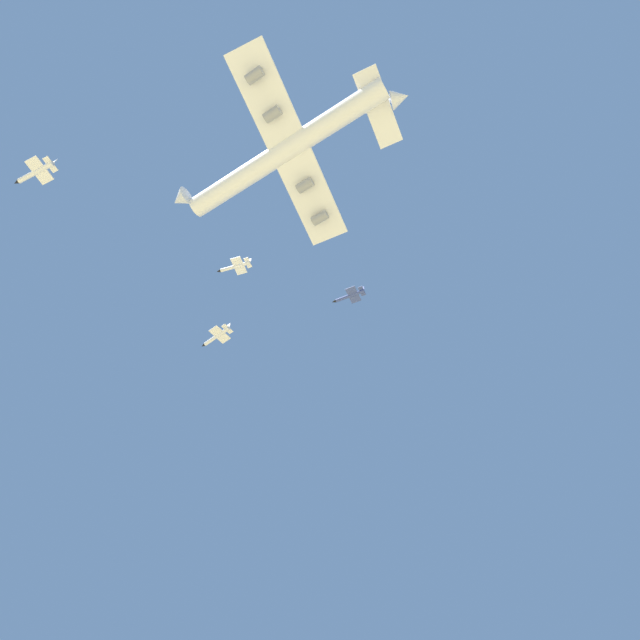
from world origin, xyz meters
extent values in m
cylinder|color=white|center=(-3.59, 31.39, 163.70)|extent=(67.54, 22.62, 6.40)
cone|color=white|center=(30.36, 44.80, 163.70)|extent=(6.32, 7.11, 6.08)
cone|color=white|center=(-37.51, 17.91, 164.29)|extent=(7.17, 7.47, 5.76)
cube|color=white|center=(-5.50, 30.78, 162.74)|extent=(33.04, 59.82, 8.71)
cylinder|color=gray|center=(2.40, 10.76, 157.66)|extent=(5.58, 4.12, 3.00)
cylinder|color=gray|center=(-1.60, 20.90, 159.11)|extent=(5.58, 4.12, 3.00)
cylinder|color=gray|center=(-9.61, 41.19, 162.02)|extent=(5.58, 4.12, 3.00)
cylinder|color=gray|center=(-13.61, 51.33, 163.47)|extent=(5.58, 4.12, 3.00)
cube|color=white|center=(-31.10, 19.37, 171.82)|extent=(8.20, 4.86, 10.40)
cube|color=white|center=(-31.46, 20.28, 164.49)|extent=(14.55, 22.93, 3.50)
cylinder|color=#38478C|center=(32.37, -36.35, 197.99)|extent=(12.62, 6.26, 1.50)
cone|color=black|center=(39.33, -33.54, 197.99)|extent=(2.42, 2.14, 1.50)
cube|color=#38478C|center=(30.98, -36.92, 197.79)|extent=(7.08, 9.07, 0.24)
cube|color=#38478C|center=(27.27, -38.41, 199.94)|extent=(2.30, 1.08, 2.60)
cube|color=#38478C|center=(27.27, -38.41, 198.19)|extent=(3.65, 5.20, 0.20)
cylinder|color=silver|center=(54.95, 8.31, 197.08)|extent=(12.15, 7.51, 1.50)
cone|color=black|center=(61.54, 11.88, 197.08)|extent=(2.47, 2.27, 1.50)
cube|color=silver|center=(53.63, 7.59, 196.88)|extent=(7.68, 9.13, 0.24)
cube|color=silver|center=(50.11, 5.69, 199.03)|extent=(2.21, 1.32, 2.60)
cube|color=silver|center=(50.11, 5.69, 197.28)|extent=(4.04, 5.17, 0.20)
cylinder|color=silver|center=(52.55, 81.33, 161.37)|extent=(12.67, 6.06, 1.50)
cone|color=black|center=(59.56, 84.02, 161.37)|extent=(2.40, 2.12, 1.50)
cube|color=silver|center=(51.15, 80.80, 161.17)|extent=(6.97, 9.05, 0.24)
cube|color=silver|center=(47.42, 79.36, 163.32)|extent=(2.31, 1.05, 2.60)
cube|color=silver|center=(47.42, 79.36, 161.57)|extent=(3.59, 5.20, 0.20)
cylinder|color=silver|center=(71.39, 0.23, 172.44)|extent=(13.08, 3.30, 1.50)
cone|color=black|center=(78.82, 1.27, 172.44)|extent=(2.19, 1.76, 1.50)
cube|color=silver|center=(69.90, 0.02, 172.24)|extent=(5.47, 8.54, 0.24)
cube|color=silver|center=(65.94, -0.54, 174.39)|extent=(2.40, 0.53, 2.60)
cube|color=silver|center=(65.94, -0.54, 172.64)|extent=(2.65, 5.03, 0.20)
camera|label=1|loc=(-47.44, 59.03, 4.21)|focal=30.04mm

